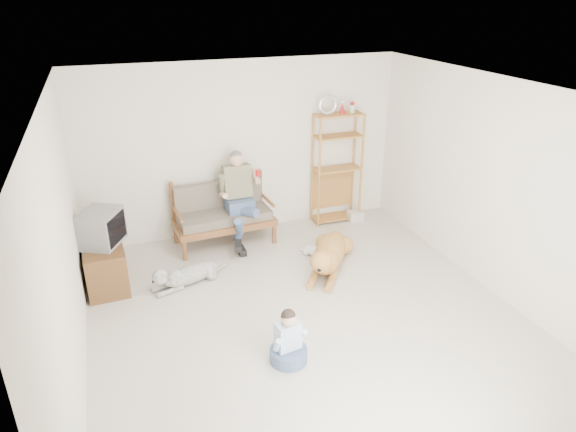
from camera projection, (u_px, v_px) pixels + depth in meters
name	position (u px, v px, depth m)	size (l,w,h in m)	color
floor	(308.00, 320.00, 6.13)	(5.50, 5.50, 0.00)	beige
ceiling	(313.00, 92.00, 5.03)	(5.50, 5.50, 0.00)	white
wall_back	(243.00, 149.00, 7.94)	(5.00, 5.00, 0.00)	silver
wall_front	(476.00, 386.00, 3.22)	(5.00, 5.00, 0.00)	silver
wall_left	(63.00, 255.00, 4.80)	(5.50, 5.50, 0.00)	silver
wall_right	(497.00, 189.00, 6.36)	(5.50, 5.50, 0.00)	silver
loveseat	(223.00, 213.00, 7.85)	(1.54, 0.79, 0.95)	brown
man	(240.00, 205.00, 7.65)	(0.55, 0.78, 1.27)	#45567F
etagere	(337.00, 167.00, 8.41)	(0.81, 0.36, 2.13)	#AB7235
book_stack	(355.00, 216.00, 8.74)	(0.25, 0.18, 0.16)	silver
tv_stand	(105.00, 265.00, 6.73)	(0.54, 0.92, 0.60)	brown
crt_tv	(101.00, 228.00, 6.56)	(0.64, 0.68, 0.45)	slate
wall_outlet	(168.00, 222.00, 7.97)	(0.12, 0.02, 0.08)	silver
golden_retriever	(328.00, 255.00, 7.19)	(1.06, 1.48, 0.51)	#B5773F
shaggy_dog	(184.00, 275.00, 6.81)	(1.11, 0.52, 0.35)	white
terrier	(319.00, 252.00, 7.53)	(0.37, 0.50, 0.22)	silver
child	(288.00, 342.00, 5.38)	(0.40, 0.40, 0.64)	#45567F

